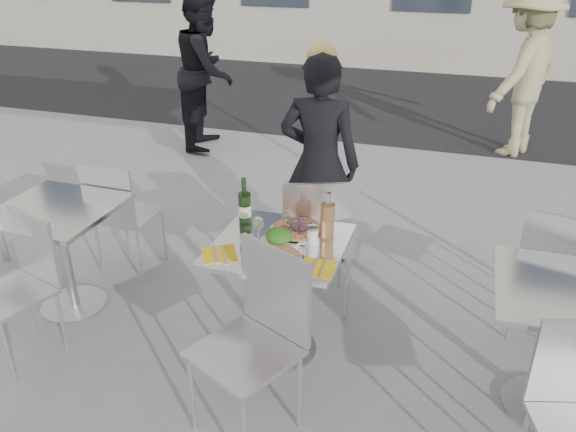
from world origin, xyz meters
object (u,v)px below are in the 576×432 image
(chair_far, at_px, (318,235))
(side_chair_lfar, at_px, (120,209))
(side_table_right, at_px, (564,326))
(pizza_near, at_px, (272,259))
(woman_diner, at_px, (319,164))
(wineglass_red_b, at_px, (296,226))
(pizza_far, at_px, (297,229))
(wine_bottle, at_px, (245,207))
(side_chair_lnear, at_px, (23,276))
(side_chair_rfar, at_px, (557,267))
(pedestrian_b, at_px, (523,72))
(salad_plate, at_px, (279,237))
(wineglass_white_b, at_px, (287,217))
(napkin_right, at_px, (317,268))
(chair_near, at_px, (259,328))
(pedestrian_a, at_px, (206,71))
(carafe, at_px, (327,221))
(napkin_left, at_px, (219,254))
(main_table, at_px, (280,276))
(wineglass_red_a, at_px, (302,226))
(sugar_shaker, at_px, (312,235))
(side_table_left, at_px, (61,237))

(chair_far, bearing_deg, side_chair_lfar, -21.58)
(side_table_right, height_order, pizza_near, pizza_near)
(woman_diner, xyz_separation_m, wineglass_red_b, (0.16, -1.08, 0.05))
(pizza_far, distance_m, wine_bottle, 0.34)
(side_chair_lnear, distance_m, side_chair_rfar, 3.12)
(pedestrian_b, xyz_separation_m, salad_plate, (-1.43, -4.24, -0.16))
(wineglass_white_b, xyz_separation_m, napkin_right, (0.26, -0.31, -0.11))
(chair_near, distance_m, napkin_right, 0.44)
(side_chair_lnear, distance_m, wineglass_white_b, 1.57)
(side_table_right, relative_size, pedestrian_a, 0.41)
(carafe, bearing_deg, pizza_near, -124.18)
(wineglass_white_b, relative_size, napkin_left, 0.64)
(pedestrian_b, relative_size, pizza_far, 5.83)
(pedestrian_a, relative_size, salad_plate, 8.22)
(main_table, xyz_separation_m, chair_far, (0.10, 0.46, 0.05))
(side_chair_lfar, xyz_separation_m, salad_plate, (1.38, -0.49, 0.26))
(chair_near, xyz_separation_m, salad_plate, (-0.08, 0.54, 0.21))
(wine_bottle, distance_m, napkin_left, 0.39)
(pizza_near, xyz_separation_m, napkin_right, (0.25, 0.01, -0.01))
(wineglass_white_b, bearing_deg, main_table, -92.58)
(woman_diner, bearing_deg, pedestrian_b, -117.48)
(side_chair_lnear, bearing_deg, main_table, 33.69)
(main_table, distance_m, pedestrian_b, 4.50)
(chair_far, relative_size, carafe, 3.42)
(side_chair_lnear, distance_m, salad_plate, 1.51)
(napkin_right, bearing_deg, pizza_near, 178.56)
(pizza_far, bearing_deg, main_table, -107.87)
(pedestrian_b, relative_size, salad_plate, 8.60)
(side_chair_rfar, bearing_deg, pedestrian_b, -73.52)
(pedestrian_b, xyz_separation_m, wineglass_red_a, (-1.31, -4.21, -0.09))
(main_table, xyz_separation_m, side_chair_lnear, (-1.43, -0.44, -0.02))
(side_chair_rfar, distance_m, pizza_near, 1.70)
(side_chair_lfar, height_order, carafe, carafe)
(wine_bottle, bearing_deg, main_table, -30.55)
(side_chair_lfar, distance_m, sugar_shaker, 1.64)
(side_chair_lnear, xyz_separation_m, carafe, (1.66, 0.56, 0.35))
(wineglass_white_b, bearing_deg, pedestrian_a, 122.38)
(side_chair_lnear, distance_m, napkin_left, 1.20)
(side_chair_rfar, distance_m, sugar_shaker, 1.47)
(salad_plate, bearing_deg, chair_near, -81.43)
(side_table_right, relative_size, wineglass_white_b, 4.76)
(carafe, height_order, sugar_shaker, carafe)
(side_table_left, distance_m, sugar_shaker, 1.69)
(side_table_left, distance_m, woman_diner, 1.83)
(pizza_far, bearing_deg, chair_near, -87.97)
(main_table, xyz_separation_m, carafe, (0.24, 0.12, 0.33))
(napkin_left, distance_m, napkin_right, 0.54)
(main_table, height_order, salad_plate, salad_plate)
(chair_far, xyz_separation_m, pedestrian_b, (1.33, 3.79, 0.36))
(wineglass_red_b, bearing_deg, wine_bottle, 160.13)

